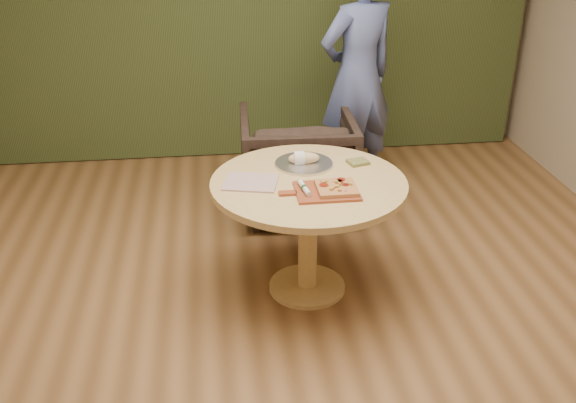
# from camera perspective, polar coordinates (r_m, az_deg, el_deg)

# --- Properties ---
(room_shell) EXTENTS (5.04, 6.04, 2.84)m
(room_shell) POSITION_cam_1_polar(r_m,az_deg,el_deg) (2.97, 1.78, 8.77)
(room_shell) COLOR olive
(room_shell) RESTS_ON ground
(pedestal_table) EXTENTS (1.15, 1.15, 0.75)m
(pedestal_table) POSITION_cam_1_polar(r_m,az_deg,el_deg) (3.79, 1.82, -0.07)
(pedestal_table) COLOR #D9B56F
(pedestal_table) RESTS_ON ground
(pizza_paddle) EXTENTS (0.45, 0.28, 0.01)m
(pizza_paddle) POSITION_cam_1_polar(r_m,az_deg,el_deg) (3.59, 3.29, 0.92)
(pizza_paddle) COLOR brown
(pizza_paddle) RESTS_ON pedestal_table
(flatbread_pizza) EXTENTS (0.22, 0.22, 0.04)m
(flatbread_pizza) POSITION_cam_1_polar(r_m,az_deg,el_deg) (3.59, 4.33, 1.24)
(flatbread_pizza) COLOR #BA8148
(flatbread_pizza) RESTS_ON pizza_paddle
(cutlery_roll) EXTENTS (0.06, 0.20, 0.03)m
(cutlery_roll) POSITION_cam_1_polar(r_m,az_deg,el_deg) (3.57, 1.46, 1.22)
(cutlery_roll) COLOR silver
(cutlery_roll) RESTS_ON pizza_paddle
(newspaper) EXTENTS (0.35, 0.31, 0.01)m
(newspaper) POSITION_cam_1_polar(r_m,az_deg,el_deg) (3.70, -3.33, 1.72)
(newspaper) COLOR silver
(newspaper) RESTS_ON pedestal_table
(serving_tray) EXTENTS (0.36, 0.36, 0.02)m
(serving_tray) POSITION_cam_1_polar(r_m,az_deg,el_deg) (3.94, 1.42, 3.39)
(serving_tray) COLOR silver
(serving_tray) RESTS_ON pedestal_table
(bread_roll) EXTENTS (0.19, 0.09, 0.09)m
(bread_roll) POSITION_cam_1_polar(r_m,az_deg,el_deg) (3.92, 1.30, 3.87)
(bread_roll) COLOR #DFC088
(bread_roll) RESTS_ON serving_tray
(green_packet) EXTENTS (0.14, 0.13, 0.02)m
(green_packet) POSITION_cam_1_polar(r_m,az_deg,el_deg) (3.98, 6.24, 3.51)
(green_packet) COLOR brown
(green_packet) RESTS_ON pedestal_table
(armchair) EXTENTS (0.87, 0.82, 0.86)m
(armchair) POSITION_cam_1_polar(r_m,az_deg,el_deg) (4.87, 0.81, 3.90)
(armchair) COLOR black
(armchair) RESTS_ON ground
(person_standing) EXTENTS (0.81, 0.70, 1.88)m
(person_standing) POSITION_cam_1_polar(r_m,az_deg,el_deg) (5.13, 6.19, 10.99)
(person_standing) COLOR #506098
(person_standing) RESTS_ON ground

